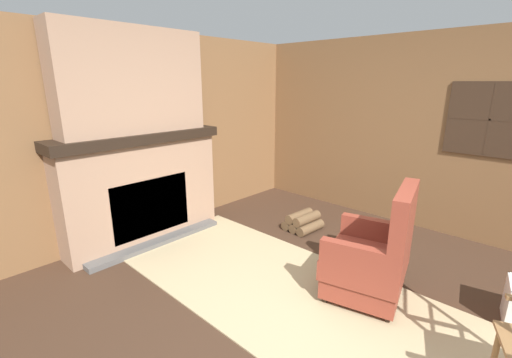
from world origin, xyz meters
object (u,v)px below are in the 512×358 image
armchair (372,259)px  oil_lamp_vase (100,126)px  storage_case (188,122)px  firewood_stack (303,222)px

armchair → oil_lamp_vase: 3.02m
oil_lamp_vase → storage_case: oil_lamp_vase is taller
armchair → storage_case: (-2.59, -0.01, 1.00)m
storage_case → oil_lamp_vase: bearing=-90.0°
armchair → oil_lamp_vase: bearing=10.3°
armchair → storage_case: storage_case is taller
oil_lamp_vase → storage_case: bearing=90.0°
firewood_stack → storage_case: storage_case is taller
firewood_stack → storage_case: bearing=-148.5°
armchair → oil_lamp_vase: (-2.59, -1.14, 1.04)m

